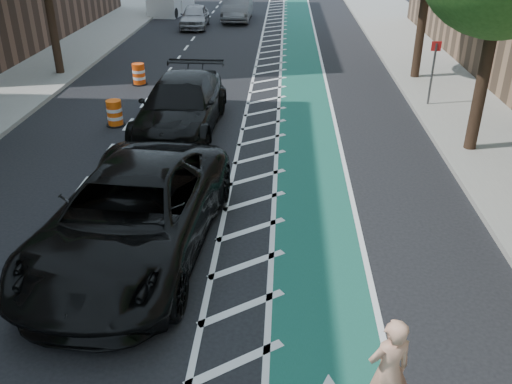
# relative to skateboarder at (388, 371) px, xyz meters

# --- Properties ---
(ground) EXTENTS (120.00, 120.00, 0.00)m
(ground) POSITION_rel_skateboarder_xyz_m (-3.70, 2.41, -0.99)
(ground) COLOR black
(ground) RESTS_ON ground
(bike_lane) EXTENTS (2.00, 90.00, 0.01)m
(bike_lane) POSITION_rel_skateboarder_xyz_m (-0.70, 12.41, -0.99)
(bike_lane) COLOR #164E39
(bike_lane) RESTS_ON ground
(buffer_strip) EXTENTS (1.40, 90.00, 0.01)m
(buffer_strip) POSITION_rel_skateboarder_xyz_m (-2.20, 12.41, -0.99)
(buffer_strip) COLOR silver
(buffer_strip) RESTS_ON ground
(sidewalk_right) EXTENTS (5.00, 90.00, 0.15)m
(sidewalk_right) POSITION_rel_skateboarder_xyz_m (5.80, 12.41, -0.92)
(sidewalk_right) COLOR gray
(sidewalk_right) RESTS_ON ground
(curb_right) EXTENTS (0.12, 90.00, 0.16)m
(curb_right) POSITION_rel_skateboarder_xyz_m (3.35, 12.41, -0.91)
(curb_right) COLOR gray
(curb_right) RESTS_ON ground
(curb_left) EXTENTS (0.12, 90.00, 0.16)m
(curb_left) POSITION_rel_skateboarder_xyz_m (-10.75, 12.41, -0.91)
(curb_left) COLOR gray
(curb_left) RESTS_ON ground
(sign_post) EXTENTS (0.35, 0.08, 2.47)m
(sign_post) POSITION_rel_skateboarder_xyz_m (3.90, 14.41, 0.36)
(sign_post) COLOR #4C4C4C
(sign_post) RESTS_ON ground
(skateboarder) EXTENTS (0.74, 0.60, 1.77)m
(skateboarder) POSITION_rel_skateboarder_xyz_m (0.00, 0.00, 0.00)
(skateboarder) COLOR tan
(skateboarder) RESTS_ON skateboard
(suv_near) EXTENTS (3.67, 6.99, 1.88)m
(suv_near) POSITION_rel_skateboarder_xyz_m (-4.61, 4.14, -0.05)
(suv_near) COLOR black
(suv_near) RESTS_ON ground
(suv_far) EXTENTS (2.65, 6.15, 1.76)m
(suv_far) POSITION_rel_skateboarder_xyz_m (-4.90, 11.52, -0.11)
(suv_far) COLOR black
(suv_far) RESTS_ON ground
(car_silver) EXTENTS (1.82, 4.19, 1.40)m
(car_silver) POSITION_rel_skateboarder_xyz_m (-7.29, 29.84, -0.29)
(car_silver) COLOR #98979D
(car_silver) RESTS_ON ground
(car_grey) EXTENTS (1.81, 5.08, 1.67)m
(car_grey) POSITION_rel_skateboarder_xyz_m (-4.81, 32.67, -0.16)
(car_grey) COLOR slate
(car_grey) RESTS_ON ground
(box_truck) EXTENTS (2.67, 5.04, 2.01)m
(box_truck) POSITION_rel_skateboarder_xyz_m (-9.86, 35.40, -0.07)
(box_truck) COLOR silver
(box_truck) RESTS_ON ground
(barrel_a) EXTENTS (0.66, 0.66, 0.90)m
(barrel_a) POSITION_rel_skateboarder_xyz_m (-5.90, 6.03, -0.57)
(barrel_a) COLOR orange
(barrel_a) RESTS_ON ground
(barrel_b) EXTENTS (0.65, 0.65, 0.89)m
(barrel_b) POSITION_rel_skateboarder_xyz_m (-7.30, 11.91, -0.57)
(barrel_b) COLOR #FF5C0D
(barrel_b) RESTS_ON ground
(barrel_c) EXTENTS (0.66, 0.66, 0.90)m
(barrel_c) POSITION_rel_skateboarder_xyz_m (-7.70, 16.91, -0.57)
(barrel_c) COLOR #FE4C0D
(barrel_c) RESTS_ON ground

